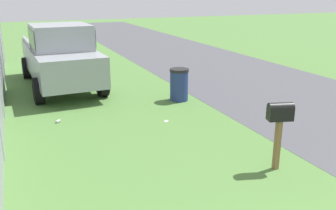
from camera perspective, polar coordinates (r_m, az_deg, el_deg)
The scene contains 6 objects.
road_asphalt at distance 11.09m, azimuth 22.95°, elevation -0.36°, with size 60.00×5.70×0.01m, color #47474C.
mailbox at distance 6.74m, azimuth 16.75°, elevation -1.79°, with size 0.31×0.47×1.25m.
pickup_truck at distance 12.61m, azimuth -16.22°, elevation 7.46°, with size 5.44×2.29×2.09m.
trash_bin at distance 10.79m, azimuth 1.71°, elevation 3.15°, with size 0.55×0.55×0.94m.
litter_wrapper_midfield_b at distance 9.18m, azimuth -0.28°, elevation -2.46°, with size 0.12×0.08×0.01m, color silver.
litter_can_by_mailbox at distance 9.46m, azimuth -16.50°, elevation -2.40°, with size 0.07×0.07×0.12m, color silver.
Camera 1 is at (-1.31, 3.01, 3.09)m, focal length 39.81 mm.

